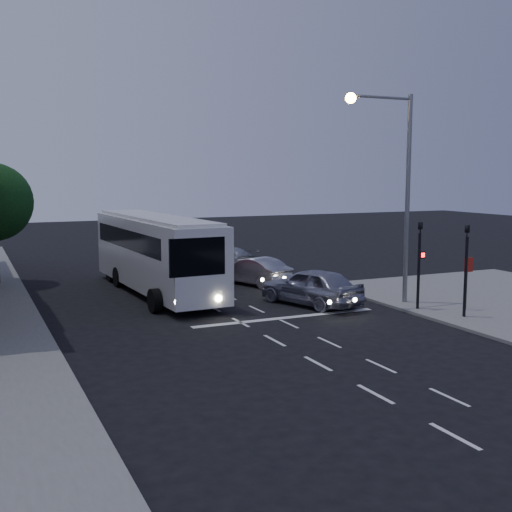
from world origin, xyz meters
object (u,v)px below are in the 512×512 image
traffic_signal_side (466,259)px  streetlight (396,174)px  car_suv (311,286)px  car_sedan_a (254,271)px  car_sedan_b (222,258)px  regulatory_sign (468,275)px  car_sedan_c (187,249)px  car_extra (163,241)px  traffic_signal_main (420,254)px  tour_bus (156,252)px

traffic_signal_side → streetlight: (-0.96, 3.40, 3.31)m
car_suv → car_sedan_a: 5.86m
car_sedan_b → regulatory_sign: size_ratio=2.20×
car_sedan_c → car_extra: car_extra is taller
car_sedan_c → car_extra: 5.01m
car_suv → car_sedan_b: 11.48m
car_sedan_b → regulatory_sign: regulatory_sign is taller
car_suv → regulatory_sign: 6.58m
car_sedan_a → traffic_signal_side: size_ratio=1.06×
traffic_signal_side → regulatory_sign: (1.00, 0.96, -0.82)m
car_extra → traffic_signal_main: 24.90m
traffic_signal_main → streetlight: 3.61m
traffic_signal_main → car_suv: bearing=138.7°
car_suv → regulatory_sign: size_ratio=2.23×
traffic_signal_side → car_suv: bearing=129.7°
tour_bus → car_suv: bearing=-48.8°
tour_bus → car_sedan_a: bearing=-0.1°
car_suv → car_sedan_c: bearing=-107.5°
car_sedan_b → traffic_signal_main: 14.92m
car_sedan_b → car_extra: size_ratio=0.99×
car_sedan_b → streetlight: size_ratio=0.54×
tour_bus → streetlight: 11.83m
car_extra → regulatory_sign: size_ratio=2.23×
car_sedan_c → streetlight: streetlight is taller
car_sedan_a → streetlight: streetlight is taller
car_extra → tour_bus: bearing=81.2°
streetlight → car_sedan_b: bearing=102.3°
car_suv → traffic_signal_side: traffic_signal_side is taller
car_sedan_c → regulatory_sign: size_ratio=2.45×
car_sedan_c → car_sedan_b: bearing=100.6°
traffic_signal_main → tour_bus: bearing=135.8°
car_sedan_a → car_sedan_b: (0.45, 5.61, -0.02)m
car_sedan_a → car_sedan_c: car_sedan_c is taller
tour_bus → regulatory_sign: (10.57, -9.65, -0.43)m
car_sedan_a → car_extra: 15.66m
car_sedan_c → tour_bus: bearing=69.0°
car_suv → car_extra: (-0.43, 21.52, -0.03)m
car_extra → traffic_signal_side: 26.96m
car_sedan_c → car_extra: size_ratio=1.10×
car_suv → car_sedan_b: bearing=-109.9°
tour_bus → car_suv: (5.43, -5.61, -1.19)m
car_extra → traffic_signal_main: size_ratio=1.20×
traffic_signal_side → regulatory_sign: size_ratio=1.86×
car_sedan_a → regulatory_sign: bearing=99.0°
car_suv → car_sedan_a: car_suv is taller
car_suv → car_sedan_c: size_ratio=0.91×
car_sedan_a → regulatory_sign: size_ratio=1.98×
tour_bus → car_sedan_b: 8.33m
tour_bus → streetlight: streetlight is taller
car_sedan_c → traffic_signal_main: size_ratio=1.32×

